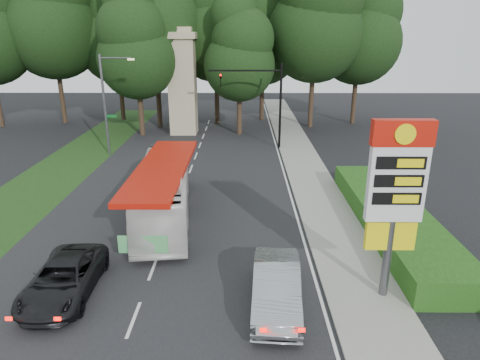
{
  "coord_description": "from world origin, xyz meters",
  "views": [
    {
      "loc": [
        3.83,
        -12.06,
        9.59
      ],
      "look_at": [
        3.69,
        9.24,
        2.2
      ],
      "focal_mm": 32.0,
      "sensor_mm": 36.0,
      "label": 1
    }
  ],
  "objects_px": {
    "gas_station_pylon": "(396,187)",
    "transit_bus": "(164,192)",
    "traffic_signal_mast": "(265,94)",
    "sedan_silver": "(276,287)",
    "monument": "(183,81)",
    "streetlight_signs": "(107,101)",
    "suv_charcoal": "(64,279)"
  },
  "relations": [
    {
      "from": "streetlight_signs",
      "to": "transit_bus",
      "type": "bearing_deg",
      "value": -62.5
    },
    {
      "from": "monument",
      "to": "sedan_silver",
      "type": "xyz_separation_m",
      "value": [
        7.07,
        -28.63,
        -4.3
      ]
    },
    {
      "from": "traffic_signal_mast",
      "to": "transit_bus",
      "type": "height_order",
      "value": "traffic_signal_mast"
    },
    {
      "from": "traffic_signal_mast",
      "to": "monument",
      "type": "relative_size",
      "value": 0.72
    },
    {
      "from": "traffic_signal_mast",
      "to": "sedan_silver",
      "type": "xyz_separation_m",
      "value": [
        -0.61,
        -22.63,
        -3.87
      ]
    },
    {
      "from": "traffic_signal_mast",
      "to": "sedan_silver",
      "type": "distance_m",
      "value": 22.96
    },
    {
      "from": "monument",
      "to": "suv_charcoal",
      "type": "distance_m",
      "value": 28.29
    },
    {
      "from": "sedan_silver",
      "to": "suv_charcoal",
      "type": "distance_m",
      "value": 8.09
    },
    {
      "from": "sedan_silver",
      "to": "suv_charcoal",
      "type": "bearing_deg",
      "value": 178.72
    },
    {
      "from": "sedan_silver",
      "to": "traffic_signal_mast",
      "type": "bearing_deg",
      "value": 92.14
    },
    {
      "from": "gas_station_pylon",
      "to": "streetlight_signs",
      "type": "distance_m",
      "value": 25.74
    },
    {
      "from": "monument",
      "to": "streetlight_signs",
      "type": "bearing_deg",
      "value": -121.97
    },
    {
      "from": "streetlight_signs",
      "to": "transit_bus",
      "type": "distance_m",
      "value": 14.57
    },
    {
      "from": "streetlight_signs",
      "to": "monument",
      "type": "relative_size",
      "value": 0.8
    },
    {
      "from": "suv_charcoal",
      "to": "traffic_signal_mast",
      "type": "bearing_deg",
      "value": 67.09
    },
    {
      "from": "gas_station_pylon",
      "to": "suv_charcoal",
      "type": "height_order",
      "value": "gas_station_pylon"
    },
    {
      "from": "gas_station_pylon",
      "to": "transit_bus",
      "type": "relative_size",
      "value": 0.64
    },
    {
      "from": "traffic_signal_mast",
      "to": "monument",
      "type": "xyz_separation_m",
      "value": [
        -7.68,
        6.0,
        0.43
      ]
    },
    {
      "from": "gas_station_pylon",
      "to": "transit_bus",
      "type": "xyz_separation_m",
      "value": [
        -9.6,
        7.36,
        -2.97
      ]
    },
    {
      "from": "traffic_signal_mast",
      "to": "suv_charcoal",
      "type": "bearing_deg",
      "value": -111.58
    },
    {
      "from": "gas_station_pylon",
      "to": "streetlight_signs",
      "type": "xyz_separation_m",
      "value": [
        -16.19,
        20.01,
        -0.01
      ]
    },
    {
      "from": "transit_bus",
      "to": "gas_station_pylon",
      "type": "bearing_deg",
      "value": -44.28
    },
    {
      "from": "streetlight_signs",
      "to": "monument",
      "type": "xyz_separation_m",
      "value": [
        4.99,
        7.99,
        0.67
      ]
    },
    {
      "from": "gas_station_pylon",
      "to": "transit_bus",
      "type": "distance_m",
      "value": 12.45
    },
    {
      "from": "sedan_silver",
      "to": "suv_charcoal",
      "type": "xyz_separation_m",
      "value": [
        -8.06,
        0.7,
        -0.11
      ]
    },
    {
      "from": "gas_station_pylon",
      "to": "monument",
      "type": "distance_m",
      "value": 30.17
    },
    {
      "from": "gas_station_pylon",
      "to": "suv_charcoal",
      "type": "xyz_separation_m",
      "value": [
        -12.19,
        0.08,
        -3.76
      ]
    },
    {
      "from": "traffic_signal_mast",
      "to": "sedan_silver",
      "type": "bearing_deg",
      "value": -91.55
    },
    {
      "from": "streetlight_signs",
      "to": "transit_bus",
      "type": "relative_size",
      "value": 0.75
    },
    {
      "from": "transit_bus",
      "to": "suv_charcoal",
      "type": "bearing_deg",
      "value": -116.43
    },
    {
      "from": "traffic_signal_mast",
      "to": "suv_charcoal",
      "type": "relative_size",
      "value": 1.46
    },
    {
      "from": "streetlight_signs",
      "to": "sedan_silver",
      "type": "xyz_separation_m",
      "value": [
        12.06,
        -20.64,
        -3.64
      ]
    }
  ]
}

